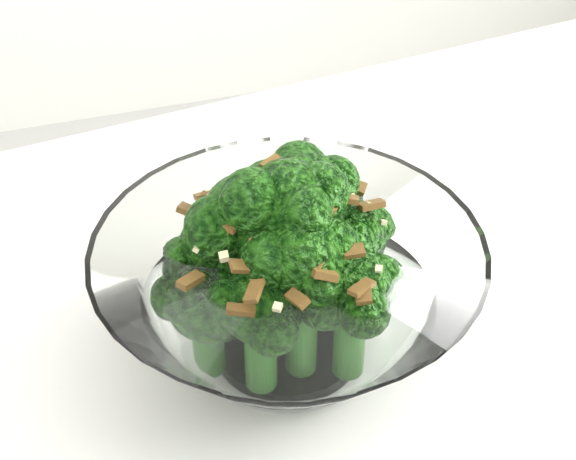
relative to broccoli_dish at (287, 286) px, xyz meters
name	(u,v)px	position (x,y,z in m)	size (l,w,h in m)	color
broccoli_dish	(287,286)	(0.00, 0.00, 0.00)	(0.20, 0.20, 0.12)	white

